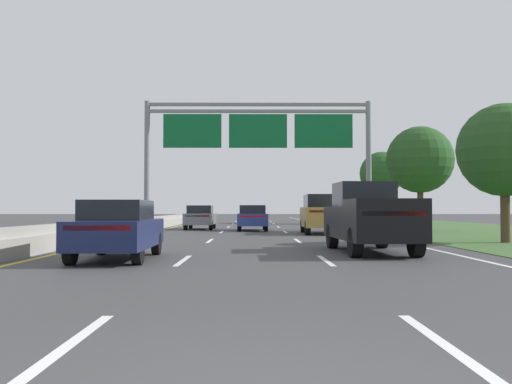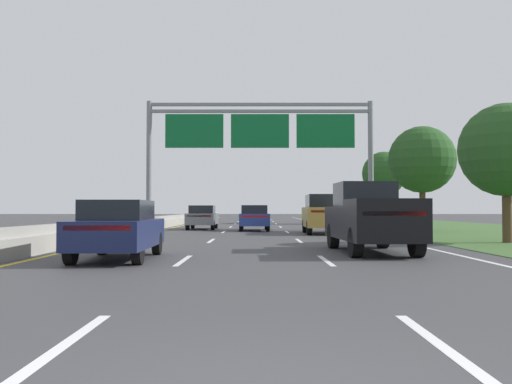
# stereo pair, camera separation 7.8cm
# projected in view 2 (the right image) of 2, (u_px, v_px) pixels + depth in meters

# --- Properties ---
(ground_plane) EXTENTS (220.00, 220.00, 0.00)m
(ground_plane) POSITION_uv_depth(u_px,v_px,m) (254.00, 228.00, 38.96)
(ground_plane) COLOR #3D3D3F
(lane_striping) EXTENTS (11.96, 106.00, 0.01)m
(lane_striping) POSITION_uv_depth(u_px,v_px,m) (254.00, 228.00, 38.50)
(lane_striping) COLOR white
(lane_striping) RESTS_ON ground
(grass_verge_right) EXTENTS (14.00, 110.00, 0.02)m
(grass_verge_right) POSITION_uv_depth(u_px,v_px,m) (454.00, 228.00, 38.99)
(grass_verge_right) COLOR #3D602D
(grass_verge_right) RESTS_ON ground
(median_barrier_concrete) EXTENTS (0.60, 110.00, 0.85)m
(median_barrier_concrete) POSITION_uv_depth(u_px,v_px,m) (160.00, 223.00, 38.96)
(median_barrier_concrete) COLOR #99968E
(median_barrier_concrete) RESTS_ON ground
(overhead_sign_gantry) EXTENTS (15.06, 0.42, 8.51)m
(overhead_sign_gantry) POSITION_uv_depth(u_px,v_px,m) (259.00, 137.00, 36.91)
(overhead_sign_gantry) COLOR gray
(overhead_sign_gantry) RESTS_ON ground
(pickup_truck_black) EXTENTS (2.16, 5.46, 2.20)m
(pickup_truck_black) POSITION_uv_depth(u_px,v_px,m) (369.00, 218.00, 17.29)
(pickup_truck_black) COLOR black
(pickup_truck_black) RESTS_ON ground
(car_gold_right_lane_suv) EXTENTS (1.98, 4.73, 2.11)m
(car_gold_right_lane_suv) POSITION_uv_depth(u_px,v_px,m) (321.00, 213.00, 30.14)
(car_gold_right_lane_suv) COLOR #A38438
(car_gold_right_lane_suv) RESTS_ON ground
(car_navy_left_lane_sedan) EXTENTS (1.92, 4.44, 1.57)m
(car_navy_left_lane_sedan) POSITION_uv_depth(u_px,v_px,m) (117.00, 229.00, 14.82)
(car_navy_left_lane_sedan) COLOR #161E47
(car_navy_left_lane_sedan) RESTS_ON ground
(car_blue_centre_lane_sedan) EXTENTS (1.86, 4.42, 1.57)m
(car_blue_centre_lane_sedan) POSITION_uv_depth(u_px,v_px,m) (253.00, 217.00, 34.67)
(car_blue_centre_lane_sedan) COLOR navy
(car_blue_centre_lane_sedan) RESTS_ON ground
(car_darkgreen_centre_lane_sedan) EXTENTS (1.85, 4.41, 1.57)m
(car_darkgreen_centre_lane_sedan) POSITION_uv_depth(u_px,v_px,m) (255.00, 215.00, 51.69)
(car_darkgreen_centre_lane_sedan) COLOR #193D23
(car_darkgreen_centre_lane_sedan) RESTS_ON ground
(car_grey_left_lane_sedan) EXTENTS (1.83, 4.41, 1.57)m
(car_grey_left_lane_sedan) POSITION_uv_depth(u_px,v_px,m) (201.00, 217.00, 36.82)
(car_grey_left_lane_sedan) COLOR slate
(car_grey_left_lane_sedan) RESTS_ON ground
(roadside_tree_near) EXTENTS (3.68, 3.68, 5.51)m
(roadside_tree_near) POSITION_uv_depth(u_px,v_px,m) (505.00, 150.00, 21.97)
(roadside_tree_near) COLOR #4C3823
(roadside_tree_near) RESTS_ON ground
(roadside_tree_mid) EXTENTS (4.00, 4.00, 6.30)m
(roadside_tree_mid) POSITION_uv_depth(u_px,v_px,m) (421.00, 160.00, 33.43)
(roadside_tree_mid) COLOR #4C3823
(roadside_tree_mid) RESTS_ON ground
(roadside_tree_far) EXTENTS (3.95, 3.95, 6.53)m
(roadside_tree_far) POSITION_uv_depth(u_px,v_px,m) (383.00, 174.00, 50.40)
(roadside_tree_far) COLOR #4C3823
(roadside_tree_far) RESTS_ON ground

